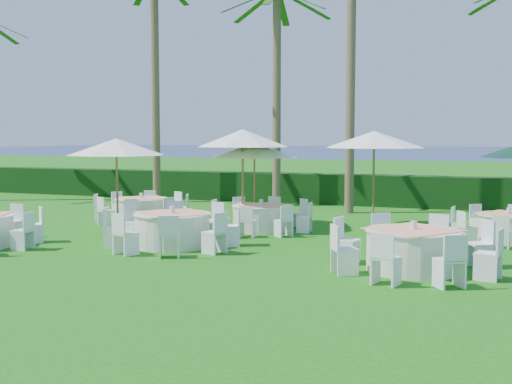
% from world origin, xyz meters
% --- Properties ---
extents(ground, '(120.00, 120.00, 0.00)m').
position_xyz_m(ground, '(0.00, 0.00, 0.00)').
color(ground, '#136210').
rests_on(ground, ground).
extents(hedge, '(34.00, 1.00, 1.20)m').
position_xyz_m(hedge, '(0.00, 12.00, 0.60)').
color(hedge, black).
rests_on(hedge, ground).
extents(ocean, '(260.00, 260.00, 0.00)m').
position_xyz_m(ocean, '(0.00, 102.00, 0.00)').
color(ocean, '#071C4E').
rests_on(ocean, ground).
extents(banquet_table_b, '(3.27, 3.27, 1.00)m').
position_xyz_m(banquet_table_b, '(-1.50, 0.92, 0.44)').
color(banquet_table_b, silver).
rests_on(banquet_table_b, ground).
extents(banquet_table_c, '(3.39, 3.39, 1.02)m').
position_xyz_m(banquet_table_c, '(4.41, 0.07, 0.45)').
color(banquet_table_c, silver).
rests_on(banquet_table_c, ground).
extents(banquet_table_d, '(2.93, 2.93, 0.91)m').
position_xyz_m(banquet_table_d, '(-4.63, 4.76, 0.40)').
color(banquet_table_d, silver).
rests_on(banquet_table_d, ground).
extents(banquet_table_e, '(2.95, 2.95, 0.90)m').
position_xyz_m(banquet_table_e, '(-0.37, 4.22, 0.39)').
color(banquet_table_e, silver).
rests_on(banquet_table_e, ground).
extents(banquet_table_f, '(2.86, 2.86, 0.87)m').
position_xyz_m(banquet_table_f, '(6.27, 4.65, 0.38)').
color(banquet_table_f, silver).
rests_on(banquet_table_f, ground).
extents(umbrella_a, '(2.70, 2.70, 2.65)m').
position_xyz_m(umbrella_a, '(-3.87, 2.19, 2.42)').
color(umbrella_a, brown).
rests_on(umbrella_a, ground).
extents(umbrella_b, '(2.77, 2.77, 2.91)m').
position_xyz_m(umbrella_b, '(-0.95, 4.25, 2.66)').
color(umbrella_b, brown).
rests_on(umbrella_b, ground).
extents(umbrella_c, '(2.70, 2.70, 2.52)m').
position_xyz_m(umbrella_c, '(-0.85, 4.95, 2.30)').
color(umbrella_c, brown).
rests_on(umbrella_c, ground).
extents(umbrella_d, '(2.91, 2.91, 2.87)m').
position_xyz_m(umbrella_d, '(2.55, 5.93, 2.61)').
color(umbrella_d, brown).
rests_on(umbrella_d, ground).
extents(palm_a, '(4.22, 4.38, 9.33)m').
position_xyz_m(palm_a, '(-7.14, 10.25, 5.13)').
color(palm_a, brown).
rests_on(palm_a, ground).
extents(palm_b, '(4.19, 4.39, 8.27)m').
position_xyz_m(palm_b, '(-2.06, 10.62, 4.58)').
color(palm_b, brown).
rests_on(palm_b, ground).
extents(palm_c, '(4.30, 4.34, 13.00)m').
position_xyz_m(palm_c, '(1.10, 9.29, 6.99)').
color(palm_c, brown).
rests_on(palm_c, ground).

